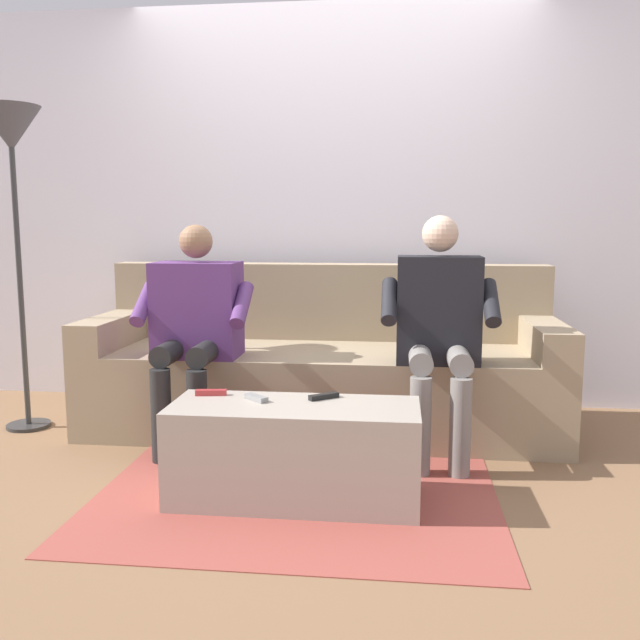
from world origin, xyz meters
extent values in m
plane|color=#846042|center=(0.00, 0.60, 0.00)|extent=(8.00, 8.00, 0.00)
cube|color=silver|center=(0.00, -0.74, 1.25)|extent=(5.73, 0.06, 2.50)
cube|color=#9E896B|center=(0.00, 0.00, 0.23)|extent=(2.22, 0.68, 0.46)
cube|color=#9E896B|center=(0.00, -0.44, 0.46)|extent=(2.59, 0.19, 0.91)
cube|color=#9E896B|center=(-1.20, 0.00, 0.31)|extent=(0.19, 0.68, 0.63)
cube|color=#9E896B|center=(1.20, 0.00, 0.31)|extent=(0.19, 0.68, 0.63)
cube|color=#A89E8E|center=(0.00, 0.92, 0.20)|extent=(1.03, 0.41, 0.41)
cube|color=black|center=(-0.62, 0.23, 0.73)|extent=(0.41, 0.23, 0.53)
sphere|color=beige|center=(-0.62, 0.23, 1.10)|extent=(0.18, 0.18, 0.18)
cylinder|color=gray|center=(-0.71, 0.40, 0.51)|extent=(0.11, 0.34, 0.11)
cylinder|color=gray|center=(-0.53, 0.40, 0.51)|extent=(0.11, 0.34, 0.11)
cylinder|color=gray|center=(-0.71, 0.57, 0.23)|extent=(0.10, 0.10, 0.46)
cylinder|color=gray|center=(-0.53, 0.57, 0.23)|extent=(0.10, 0.10, 0.46)
cylinder|color=black|center=(-0.86, 0.31, 0.77)|extent=(0.08, 0.27, 0.22)
cylinder|color=black|center=(-0.38, 0.31, 0.77)|extent=(0.08, 0.27, 0.22)
cube|color=#5B3370|center=(0.62, 0.20, 0.71)|extent=(0.43, 0.28, 0.49)
sphere|color=#936B4C|center=(0.62, 0.20, 1.06)|extent=(0.17, 0.17, 0.17)
cylinder|color=black|center=(0.53, 0.37, 0.51)|extent=(0.11, 0.34, 0.11)
cylinder|color=black|center=(0.71, 0.37, 0.51)|extent=(0.11, 0.34, 0.11)
cylinder|color=black|center=(0.53, 0.54, 0.23)|extent=(0.10, 0.10, 0.46)
cylinder|color=black|center=(0.71, 0.54, 0.23)|extent=(0.10, 0.10, 0.46)
cylinder|color=#5B3370|center=(0.36, 0.28, 0.74)|extent=(0.08, 0.27, 0.22)
cylinder|color=#5B3370|center=(0.87, 0.28, 0.74)|extent=(0.08, 0.27, 0.22)
cube|color=black|center=(-0.11, 0.81, 0.42)|extent=(0.13, 0.11, 0.02)
cube|color=gray|center=(0.17, 0.87, 0.42)|extent=(0.11, 0.11, 0.02)
cube|color=#B73333|center=(0.38, 0.81, 0.42)|extent=(0.14, 0.05, 0.02)
cube|color=#9E473D|center=(0.00, 0.81, 0.00)|extent=(1.69, 1.46, 0.01)
cylinder|color=#2D2D2D|center=(1.66, 0.08, 0.01)|extent=(0.24, 0.24, 0.02)
cylinder|color=#333333|center=(1.66, 0.08, 0.82)|extent=(0.03, 0.03, 1.63)
cone|color=#4C4C51|center=(1.66, 0.08, 1.66)|extent=(0.33, 0.33, 0.24)
camera|label=1|loc=(-0.41, 3.60, 1.15)|focal=38.04mm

